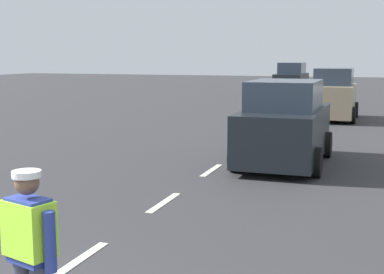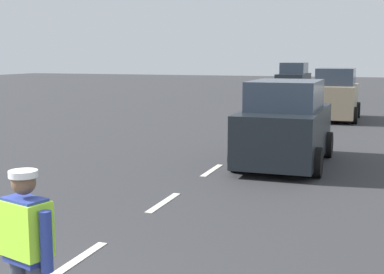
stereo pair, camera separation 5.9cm
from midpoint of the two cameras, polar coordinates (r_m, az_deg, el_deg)
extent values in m
plane|color=#333335|center=(24.67, 10.70, 2.17)|extent=(96.00, 96.00, 0.00)
cube|color=silver|center=(7.48, -11.76, -12.57)|extent=(0.14, 1.40, 0.01)
cube|color=silver|center=(10.03, -2.84, -6.91)|extent=(0.14, 1.40, 0.01)
cube|color=silver|center=(12.78, 2.25, -3.53)|extent=(0.14, 1.40, 0.01)
cube|color=silver|center=(15.62, 5.49, -1.34)|extent=(0.14, 1.40, 0.01)
cube|color=silver|center=(18.51, 7.73, 0.17)|extent=(0.14, 1.40, 0.01)
cube|color=silver|center=(21.43, 9.36, 1.27)|extent=(0.14, 1.40, 0.01)
cube|color=silver|center=(24.37, 10.60, 2.10)|extent=(0.14, 1.40, 0.01)
cube|color=silver|center=(27.33, 11.57, 2.76)|extent=(0.14, 1.40, 0.01)
cube|color=silver|center=(30.29, 12.35, 3.29)|extent=(0.14, 1.40, 0.01)
cube|color=silver|center=(33.26, 12.99, 3.72)|extent=(0.14, 1.40, 0.01)
cube|color=silver|center=(36.23, 13.53, 4.08)|extent=(0.14, 1.40, 0.01)
cube|color=silver|center=(39.21, 13.99, 4.38)|extent=(0.14, 1.40, 0.01)
cube|color=silver|center=(42.19, 14.38, 4.65)|extent=(0.14, 1.40, 0.01)
cube|color=silver|center=(45.18, 14.72, 4.87)|extent=(0.14, 1.40, 0.01)
cube|color=silver|center=(48.16, 15.02, 5.07)|extent=(0.14, 1.40, 0.01)
cube|color=silver|center=(51.15, 15.29, 5.25)|extent=(0.14, 1.40, 0.01)
cube|color=navy|center=(5.16, -16.79, -9.38)|extent=(0.45, 0.34, 0.60)
cube|color=#A5EA33|center=(5.16, -16.80, -9.16)|extent=(0.52, 0.40, 0.51)
cylinder|color=navy|center=(5.40, -18.59, -9.24)|extent=(0.11, 0.11, 0.55)
cylinder|color=navy|center=(4.97, -14.78, -10.61)|extent=(0.11, 0.11, 0.55)
sphere|color=brown|center=(5.05, -17.01, -4.61)|extent=(0.22, 0.22, 0.22)
cylinder|color=silver|center=(5.03, -17.05, -3.73)|extent=(0.26, 0.26, 0.06)
cube|color=gray|center=(23.61, 14.93, 3.76)|extent=(1.69, 3.81, 1.29)
cube|color=#2D3847|center=(23.46, 15.00, 6.16)|extent=(1.49, 2.09, 0.70)
cylinder|color=black|center=(24.90, 13.12, 2.94)|extent=(0.22, 0.68, 0.68)
cylinder|color=black|center=(24.77, 17.10, 2.75)|extent=(0.22, 0.68, 0.68)
cylinder|color=black|center=(22.57, 12.45, 2.40)|extent=(0.22, 0.68, 0.68)
cylinder|color=black|center=(22.43, 16.84, 2.20)|extent=(0.22, 0.68, 0.68)
cube|color=black|center=(13.62, 9.93, 0.42)|extent=(1.81, 4.15, 1.20)
cube|color=#2D3847|center=(13.42, 9.96, 4.39)|extent=(1.60, 2.28, 0.70)
cylinder|color=black|center=(15.11, 7.23, -0.42)|extent=(0.22, 0.68, 0.68)
cylinder|color=black|center=(14.84, 14.25, -0.78)|extent=(0.22, 0.68, 0.68)
cylinder|color=black|center=(12.64, 4.76, -2.14)|extent=(0.22, 0.68, 0.68)
cylinder|color=black|center=(12.31, 13.15, -2.62)|extent=(0.22, 0.68, 0.68)
cube|color=black|center=(35.36, 10.69, 5.46)|extent=(1.69, 4.19, 1.37)
cube|color=#2D3847|center=(35.42, 10.76, 7.14)|extent=(1.49, 2.31, 0.70)
cylinder|color=black|center=(33.98, 11.78, 4.42)|extent=(0.22, 0.68, 0.68)
cylinder|color=black|center=(34.25, 8.90, 4.53)|extent=(0.22, 0.68, 0.68)
cylinder|color=black|center=(36.56, 12.32, 4.68)|extent=(0.22, 0.68, 0.68)
cylinder|color=black|center=(36.81, 9.64, 4.78)|extent=(0.22, 0.68, 0.68)
camera|label=1|loc=(0.03, -89.84, 0.02)|focal=50.63mm
camera|label=2|loc=(0.03, 90.16, -0.02)|focal=50.63mm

